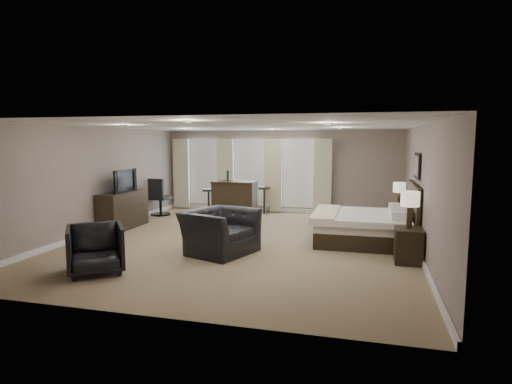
% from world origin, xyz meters
% --- Properties ---
extents(room, '(7.60, 8.60, 2.64)m').
position_xyz_m(room, '(0.00, 0.00, 1.30)').
color(room, '#827052').
rests_on(room, ground).
extents(window_bay, '(5.25, 0.20, 2.30)m').
position_xyz_m(window_bay, '(-1.00, 4.11, 1.20)').
color(window_bay, silver).
rests_on(window_bay, room).
extents(bed, '(2.13, 2.04, 1.36)m').
position_xyz_m(bed, '(2.58, 0.68, 0.68)').
color(bed, silver).
rests_on(bed, ground).
extents(nightstand_near, '(0.49, 0.60, 0.65)m').
position_xyz_m(nightstand_near, '(3.47, -0.77, 0.33)').
color(nightstand_near, black).
rests_on(nightstand_near, ground).
extents(nightstand_far, '(0.46, 0.56, 0.61)m').
position_xyz_m(nightstand_far, '(3.47, 2.13, 0.30)').
color(nightstand_far, black).
rests_on(nightstand_far, ground).
extents(lamp_near, '(0.34, 0.34, 0.70)m').
position_xyz_m(lamp_near, '(3.47, -0.77, 1.00)').
color(lamp_near, beige).
rests_on(lamp_near, nightstand_near).
extents(lamp_far, '(0.31, 0.31, 0.63)m').
position_xyz_m(lamp_far, '(3.47, 2.13, 0.92)').
color(lamp_far, beige).
rests_on(lamp_far, nightstand_far).
extents(wall_art, '(0.04, 0.96, 0.56)m').
position_xyz_m(wall_art, '(3.70, 0.68, 1.75)').
color(wall_art, slate).
rests_on(wall_art, room).
extents(dresser, '(0.54, 1.66, 0.96)m').
position_xyz_m(dresser, '(-3.45, 0.65, 0.48)').
color(dresser, black).
rests_on(dresser, ground).
extents(tv, '(0.58, 1.01, 0.13)m').
position_xyz_m(tv, '(-3.45, 0.65, 1.03)').
color(tv, black).
rests_on(tv, dresser).
extents(armchair_near, '(1.28, 1.57, 1.18)m').
position_xyz_m(armchair_near, '(-0.19, -1.01, 0.59)').
color(armchair_near, black).
rests_on(armchair_near, ground).
extents(armchair_far, '(1.23, 1.22, 0.93)m').
position_xyz_m(armchair_far, '(-1.83, -2.82, 0.47)').
color(armchair_far, black).
rests_on(armchair_far, ground).
extents(bar_counter, '(1.28, 0.66, 1.12)m').
position_xyz_m(bar_counter, '(-1.05, 2.71, 0.56)').
color(bar_counter, black).
rests_on(bar_counter, ground).
extents(bar_stool_left, '(0.46, 0.46, 0.80)m').
position_xyz_m(bar_stool_left, '(-2.01, 3.08, 0.40)').
color(bar_stool_left, black).
rests_on(bar_stool_left, ground).
extents(bar_stool_right, '(0.50, 0.50, 0.85)m').
position_xyz_m(bar_stool_right, '(-0.41, 3.72, 0.42)').
color(bar_stool_right, black).
rests_on(bar_stool_right, ground).
extents(desk_chair, '(0.63, 0.63, 1.15)m').
position_xyz_m(desk_chair, '(-3.42, 2.67, 0.57)').
color(desk_chair, black).
rests_on(desk_chair, ground).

